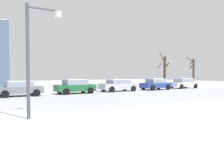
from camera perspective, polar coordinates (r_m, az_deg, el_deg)
name	(u,v)px	position (r m, az deg, el deg)	size (l,w,h in m)	color
street_lamp	(35,48)	(11.82, -17.47, 7.87)	(1.68, 0.36, 5.19)	#4C4F54
parked_car_gray	(19,88)	(23.78, -20.77, -0.96)	(4.06, 2.09, 1.40)	slate
parked_car_green	(75,86)	(25.52, -8.54, -0.54)	(4.08, 2.02, 1.48)	#1E6038
parked_car_silver	(119,85)	(28.40, 1.53, -0.26)	(4.55, 2.00, 1.40)	silver
parked_car_blue	(156,84)	(31.65, 10.10, -0.02)	(4.01, 2.00, 1.43)	#283D93
parked_car_white	(184,83)	(35.83, 16.29, 0.18)	(4.36, 2.02, 1.40)	white
tree_far_left	(165,71)	(36.47, 12.10, 2.91)	(1.51, 1.63, 5.16)	#423326
tree_far_mid	(193,72)	(42.62, 18.30, 2.74)	(1.29, 1.66, 4.79)	#423326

